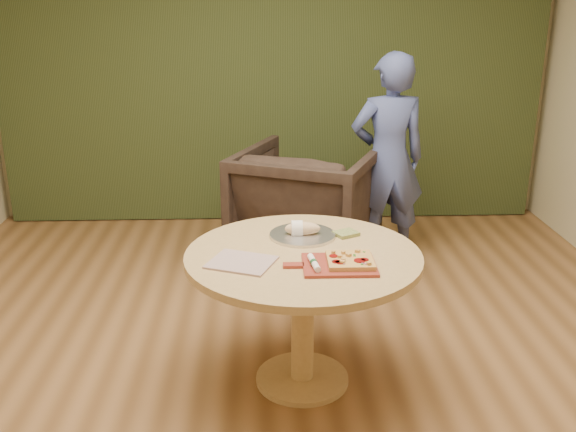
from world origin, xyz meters
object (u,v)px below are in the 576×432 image
(pizza_paddle, at_px, (337,265))
(flatbread_pizza, at_px, (350,260))
(armchair, at_px, (307,200))
(cutlery_roll, at_px, (314,263))
(serving_tray, at_px, (302,235))
(bread_roll, at_px, (301,229))
(person_standing, at_px, (388,159))
(pedestal_table, at_px, (303,278))

(pizza_paddle, relative_size, flatbread_pizza, 2.01)
(pizza_paddle, xyz_separation_m, armchair, (-0.01, 1.85, -0.26))
(cutlery_roll, xyz_separation_m, serving_tray, (-0.03, 0.44, -0.02))
(serving_tray, distance_m, bread_roll, 0.04)
(serving_tray, bearing_deg, armchair, 84.93)
(cutlery_roll, xyz_separation_m, bread_roll, (-0.04, 0.44, 0.01))
(bread_roll, height_order, person_standing, person_standing)
(flatbread_pizza, bearing_deg, bread_roll, 117.66)
(serving_tray, xyz_separation_m, armchair, (0.13, 1.43, -0.26))
(armchair, bearing_deg, serving_tray, 108.18)
(bread_roll, bearing_deg, armchair, 84.58)
(flatbread_pizza, bearing_deg, pedestal_table, 141.74)
(bread_roll, bearing_deg, cutlery_roll, -85.24)
(cutlery_roll, distance_m, person_standing, 2.05)
(bread_roll, height_order, armchair, armchair)
(pedestal_table, bearing_deg, armchair, 85.28)
(armchair, bearing_deg, pedestal_table, 108.53)
(flatbread_pizza, xyz_separation_m, bread_roll, (-0.21, 0.41, 0.02))
(pedestal_table, bearing_deg, pizza_paddle, -49.77)
(bread_roll, bearing_deg, serving_tray, 0.00)
(pizza_paddle, xyz_separation_m, serving_tray, (-0.14, 0.41, -0.00))
(bread_roll, bearing_deg, pizza_paddle, -70.26)
(serving_tray, height_order, bread_roll, bread_roll)
(pedestal_table, bearing_deg, bread_roll, 89.57)
(serving_tray, bearing_deg, pedestal_table, -92.57)
(pedestal_table, distance_m, serving_tray, 0.28)
(pizza_paddle, distance_m, serving_tray, 0.44)
(cutlery_roll, relative_size, bread_roll, 1.03)
(flatbread_pizza, relative_size, person_standing, 0.14)
(pedestal_table, height_order, cutlery_roll, cutlery_roll)
(pizza_paddle, bearing_deg, armchair, 91.00)
(pedestal_table, bearing_deg, cutlery_roll, -79.19)
(serving_tray, bearing_deg, cutlery_roll, -86.40)
(pizza_paddle, bearing_deg, person_standing, 72.99)
(person_standing, bearing_deg, bread_roll, 56.41)
(flatbread_pizza, height_order, person_standing, person_standing)
(flatbread_pizza, distance_m, person_standing, 1.96)
(cutlery_roll, bearing_deg, flatbread_pizza, 1.74)
(pizza_paddle, relative_size, armchair, 0.44)
(pizza_paddle, height_order, serving_tray, serving_tray)
(serving_tray, relative_size, bread_roll, 1.84)
(cutlery_roll, xyz_separation_m, armchair, (0.10, 1.87, -0.28))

